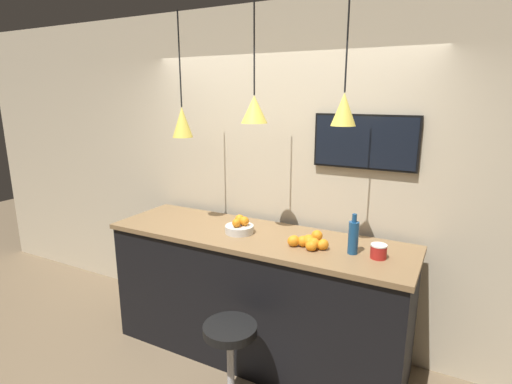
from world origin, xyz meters
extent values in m
cube|color=beige|center=(0.00, 1.18, 1.45)|extent=(8.00, 0.06, 2.90)
cube|color=black|center=(0.00, 0.70, 0.52)|extent=(2.44, 0.70, 1.03)
cube|color=olive|center=(0.00, 0.70, 1.05)|extent=(2.48, 0.74, 0.04)
cylinder|color=#B7B7BC|center=(0.14, 0.07, 0.30)|extent=(0.05, 0.05, 0.57)
cylinder|color=black|center=(0.14, 0.07, 0.62)|extent=(0.37, 0.37, 0.06)
cylinder|color=beige|center=(-0.14, 0.68, 1.11)|extent=(0.23, 0.23, 0.06)
sphere|color=orange|center=(-0.10, 0.69, 1.17)|extent=(0.08, 0.08, 0.08)
sphere|color=orange|center=(-0.15, 0.71, 1.18)|extent=(0.08, 0.08, 0.08)
sphere|color=orange|center=(-0.14, 0.63, 1.17)|extent=(0.07, 0.07, 0.07)
sphere|color=orange|center=(0.57, 0.64, 1.11)|extent=(0.07, 0.07, 0.07)
sphere|color=orange|center=(0.52, 0.59, 1.11)|extent=(0.08, 0.08, 0.08)
sphere|color=orange|center=(0.43, 0.64, 1.12)|extent=(0.08, 0.08, 0.08)
sphere|color=orange|center=(0.58, 0.65, 1.11)|extent=(0.08, 0.08, 0.08)
sphere|color=orange|center=(0.48, 0.79, 1.12)|extent=(0.09, 0.09, 0.09)
sphere|color=orange|center=(0.37, 0.61, 1.12)|extent=(0.08, 0.08, 0.08)
sphere|color=orange|center=(0.43, 0.67, 1.11)|extent=(0.07, 0.07, 0.07)
sphere|color=orange|center=(0.50, 0.58, 1.11)|extent=(0.07, 0.07, 0.07)
sphere|color=orange|center=(0.48, 0.64, 1.12)|extent=(0.09, 0.09, 0.09)
sphere|color=orange|center=(0.46, 0.68, 1.12)|extent=(0.08, 0.08, 0.08)
sphere|color=orange|center=(0.52, 0.63, 1.12)|extent=(0.08, 0.08, 0.08)
sphere|color=orange|center=(0.36, 0.60, 1.11)|extent=(0.08, 0.08, 0.08)
cylinder|color=navy|center=(0.79, 0.68, 1.19)|extent=(0.07, 0.07, 0.23)
cylinder|color=navy|center=(0.79, 0.68, 1.34)|extent=(0.03, 0.03, 0.06)
cylinder|color=red|center=(0.96, 0.68, 1.12)|extent=(0.11, 0.11, 0.09)
cylinder|color=white|center=(0.96, 0.68, 1.17)|extent=(0.11, 0.11, 0.01)
cylinder|color=black|center=(-0.67, 0.68, 2.43)|extent=(0.01, 0.01, 0.73)
cone|color=#EAD14C|center=(-0.67, 0.68, 1.94)|extent=(0.17, 0.17, 0.25)
sphere|color=#F9EFCC|center=(-0.67, 0.68, 1.84)|extent=(0.04, 0.04, 0.04)
cylinder|color=black|center=(0.00, 0.68, 2.48)|extent=(0.01, 0.01, 0.64)
cone|color=#EAD14C|center=(0.00, 0.68, 2.06)|extent=(0.20, 0.20, 0.20)
sphere|color=#F9EFCC|center=(0.00, 0.68, 1.98)|extent=(0.04, 0.04, 0.04)
cylinder|color=black|center=(0.67, 0.68, 2.49)|extent=(0.01, 0.01, 0.62)
cone|color=#EAD14C|center=(0.67, 0.68, 2.07)|extent=(0.17, 0.17, 0.22)
sphere|color=#F9EFCC|center=(0.67, 0.68, 1.98)|extent=(0.04, 0.04, 0.04)
cube|color=black|center=(0.72, 1.13, 1.81)|extent=(0.80, 0.04, 0.42)
cube|color=black|center=(0.72, 1.11, 1.81)|extent=(0.77, 0.01, 0.39)
camera|label=1|loc=(1.41, -1.97, 2.17)|focal=28.00mm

